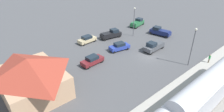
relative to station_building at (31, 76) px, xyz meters
The scene contains 14 objects.
ground_plane 22.57m from the station_building, 100.31° to the right, with size 200.00×200.00×0.00m, color #4C4C4F.
railway_track 28.58m from the station_building, 129.29° to the right, with size 4.80×70.00×0.30m.
platform 26.24m from the station_building, 122.47° to the right, with size 3.20×46.00×0.30m.
station_building is the anchor object (origin of this frame).
pedestrian_on_platform 31.52m from the station_building, 115.41° to the right, with size 0.36×0.36×1.71m.
sedan_maroon 11.83m from the station_building, 84.61° to the right, with size 2.13×4.61×1.74m.
pickup_black 24.53m from the station_building, 69.29° to the right, with size 2.76×5.63×2.14m.
pickup_charcoal 25.47m from the station_building, 96.59° to the right, with size 2.18×5.48×2.14m.
sedan_tan 19.51m from the station_building, 58.48° to the right, with size 2.14×4.61×1.74m.
pickup_green 36.24m from the station_building, 73.41° to the right, with size 3.17×5.71×2.14m.
sedan_blue 19.87m from the station_building, 83.79° to the right, with size 2.71×4.78×1.74m.
pickup_navy 33.74m from the station_building, 87.30° to the right, with size 5.67×3.26×2.14m.
light_pole_near_platform 27.50m from the station_building, 114.08° to the right, with size 0.44×0.44×7.42m.
light_pole_lot_center 28.60m from the station_building, 78.32° to the right, with size 0.44×0.44×7.42m.
Camera 1 is at (-20.15, 27.53, 18.17)m, focal length 29.37 mm.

